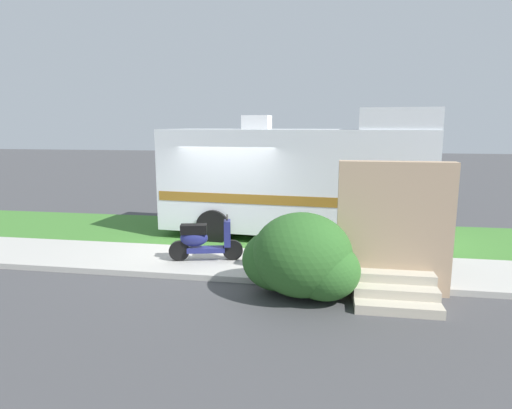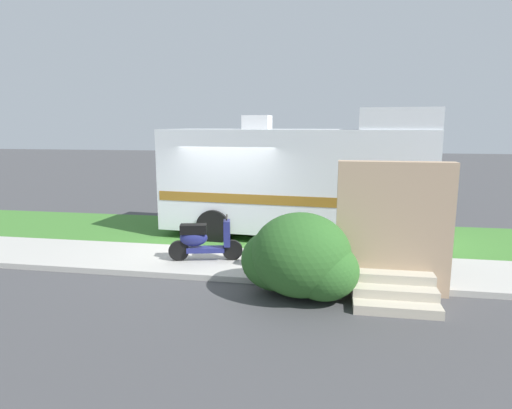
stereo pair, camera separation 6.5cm
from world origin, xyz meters
The scene contains 10 objects.
ground_plane centered at (0.00, 0.00, 0.00)m, with size 80.00×80.00×0.00m, color #424244.
sidewalk centered at (0.00, -1.20, 0.06)m, with size 24.00×2.00×0.12m.
grass_strip centered at (0.00, 1.50, 0.04)m, with size 24.00×3.40×0.08m.
motorhome_rv centered at (1.73, 1.46, 1.63)m, with size 7.04×2.90×3.42m.
scooter centered at (-0.13, -1.26, 0.58)m, with size 1.58×0.62×0.97m.
bicycle centered at (2.85, -1.15, 0.49)m, with size 1.65×0.52×0.88m.
pickup_truck_near centered at (1.15, 5.97, 0.94)m, with size 5.74×2.37×1.73m.
porch_steps centered at (3.69, -2.29, 0.97)m, with size 2.00×1.26×2.40m.
bush_by_porch centered at (2.06, -2.68, 0.70)m, with size 2.10×1.58×1.49m.
bottle_green centered at (3.80, -0.67, 0.25)m, with size 0.08×0.08×0.30m.
Camera 1 is at (2.49, -10.03, 3.02)m, focal length 30.42 mm.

